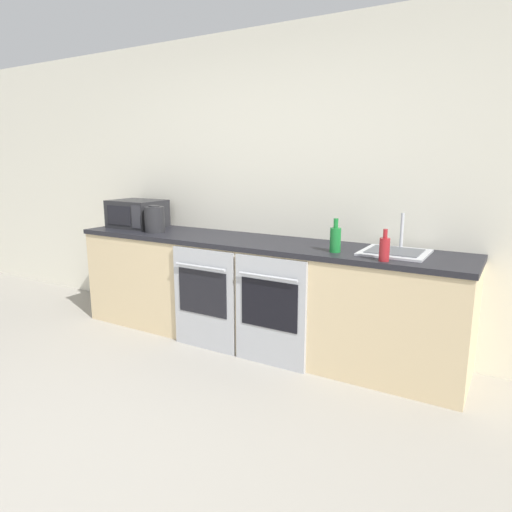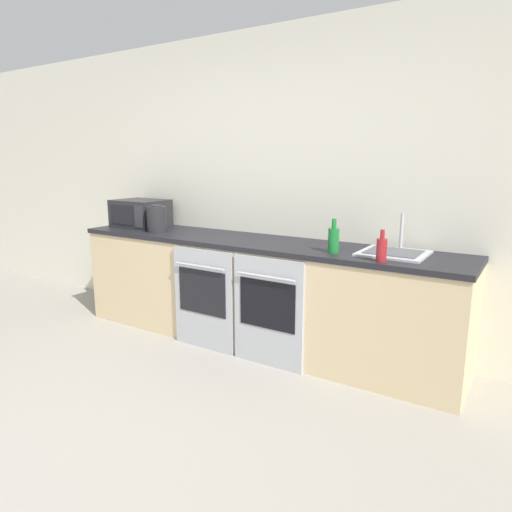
{
  "view_description": "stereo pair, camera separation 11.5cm",
  "coord_description": "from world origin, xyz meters",
  "px_view_note": "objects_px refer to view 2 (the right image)",
  "views": [
    {
      "loc": [
        1.87,
        -1.23,
        1.53
      ],
      "look_at": [
        0.01,
        1.94,
        0.75
      ],
      "focal_mm": 32.0,
      "sensor_mm": 36.0,
      "label": 1
    },
    {
      "loc": [
        1.97,
        -1.17,
        1.53
      ],
      "look_at": [
        0.01,
        1.94,
        0.75
      ],
      "focal_mm": 32.0,
      "sensor_mm": 36.0,
      "label": 2
    }
  ],
  "objects_px": {
    "oven_left": "(203,299)",
    "oven_right": "(268,312)",
    "bottle_green": "(334,239)",
    "kettle": "(157,219)",
    "sink": "(394,252)",
    "microwave": "(141,213)",
    "bottle_red": "(382,249)"
  },
  "relations": [
    {
      "from": "oven_left",
      "to": "oven_right",
      "type": "bearing_deg",
      "value": 0.0
    },
    {
      "from": "oven_left",
      "to": "bottle_green",
      "type": "xyz_separation_m",
      "value": [
        1.03,
        0.19,
        0.56
      ]
    },
    {
      "from": "kettle",
      "to": "sink",
      "type": "height_order",
      "value": "sink"
    },
    {
      "from": "oven_left",
      "to": "kettle",
      "type": "distance_m",
      "value": 0.94
    },
    {
      "from": "oven_left",
      "to": "kettle",
      "type": "bearing_deg",
      "value": 162.26
    },
    {
      "from": "microwave",
      "to": "kettle",
      "type": "distance_m",
      "value": 0.4
    },
    {
      "from": "microwave",
      "to": "sink",
      "type": "bearing_deg",
      "value": -0.37
    },
    {
      "from": "bottle_red",
      "to": "sink",
      "type": "height_order",
      "value": "sink"
    },
    {
      "from": "kettle",
      "to": "sink",
      "type": "xyz_separation_m",
      "value": [
        2.11,
        0.14,
        -0.1
      ]
    },
    {
      "from": "oven_left",
      "to": "sink",
      "type": "height_order",
      "value": "sink"
    },
    {
      "from": "oven_left",
      "to": "sink",
      "type": "xyz_separation_m",
      "value": [
        1.41,
        0.37,
        0.48
      ]
    },
    {
      "from": "bottle_red",
      "to": "sink",
      "type": "relative_size",
      "value": 0.47
    },
    {
      "from": "bottle_green",
      "to": "sink",
      "type": "distance_m",
      "value": 0.42
    },
    {
      "from": "oven_left",
      "to": "bottle_red",
      "type": "bearing_deg",
      "value": 3.17
    },
    {
      "from": "oven_right",
      "to": "bottle_green",
      "type": "bearing_deg",
      "value": 24.94
    },
    {
      "from": "oven_right",
      "to": "kettle",
      "type": "xyz_separation_m",
      "value": [
        -1.32,
        0.22,
        0.58
      ]
    },
    {
      "from": "bottle_red",
      "to": "kettle",
      "type": "bearing_deg",
      "value": 176.03
    },
    {
      "from": "kettle",
      "to": "oven_right",
      "type": "bearing_deg",
      "value": -9.7
    },
    {
      "from": "bottle_green",
      "to": "sink",
      "type": "height_order",
      "value": "sink"
    },
    {
      "from": "sink",
      "to": "microwave",
      "type": "bearing_deg",
      "value": 179.63
    },
    {
      "from": "oven_left",
      "to": "oven_right",
      "type": "xyz_separation_m",
      "value": [
        0.61,
        0.0,
        0.0
      ]
    },
    {
      "from": "bottle_green",
      "to": "sink",
      "type": "relative_size",
      "value": 0.54
    },
    {
      "from": "kettle",
      "to": "oven_left",
      "type": "bearing_deg",
      "value": -17.74
    },
    {
      "from": "oven_right",
      "to": "bottle_green",
      "type": "distance_m",
      "value": 0.72
    },
    {
      "from": "bottle_red",
      "to": "oven_right",
      "type": "bearing_deg",
      "value": -174.41
    },
    {
      "from": "oven_left",
      "to": "oven_right",
      "type": "distance_m",
      "value": 0.61
    },
    {
      "from": "oven_right",
      "to": "kettle",
      "type": "relative_size",
      "value": 3.42
    },
    {
      "from": "bottle_green",
      "to": "microwave",
      "type": "bearing_deg",
      "value": 174.91
    },
    {
      "from": "microwave",
      "to": "kettle",
      "type": "relative_size",
      "value": 2.03
    },
    {
      "from": "oven_right",
      "to": "bottle_red",
      "type": "height_order",
      "value": "bottle_red"
    },
    {
      "from": "microwave",
      "to": "sink",
      "type": "height_order",
      "value": "sink"
    },
    {
      "from": "sink",
      "to": "bottle_red",
      "type": "bearing_deg",
      "value": -90.1
    }
  ]
}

